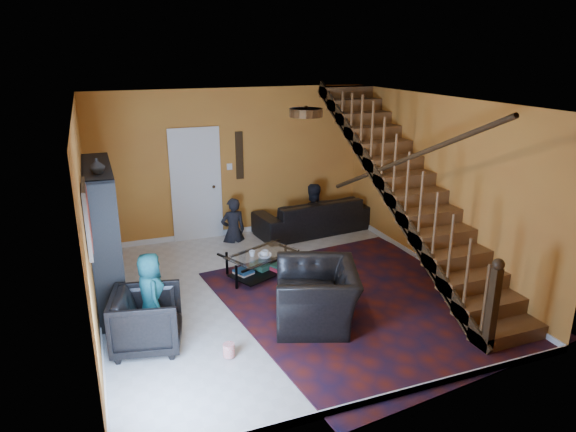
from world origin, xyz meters
name	(u,v)px	position (x,y,z in m)	size (l,w,h in m)	color
floor	(283,292)	(0.00, 0.00, 0.00)	(5.50, 5.50, 0.00)	beige
room	(179,268)	(-1.33, 1.33, 0.05)	(5.50, 5.50, 5.50)	orange
staircase	(410,188)	(2.12, 0.00, 1.40)	(0.95, 5.02, 3.18)	brown
bookshelf	(105,239)	(-2.40, 0.60, 0.96)	(0.35, 1.80, 2.00)	black
door	(196,187)	(-0.70, 2.73, 1.02)	(0.82, 0.05, 2.05)	silver
framed_picture	(87,218)	(-2.57, -0.90, 1.75)	(0.04, 0.74, 0.74)	maroon
wall_hanging	(239,155)	(0.15, 2.73, 1.55)	(0.14, 0.03, 0.90)	black
ceiling_fixture	(306,113)	(0.00, -0.80, 2.74)	(0.40, 0.40, 0.10)	#3F2814
rug	(366,302)	(0.98, -0.77, 0.01)	(3.60, 4.12, 0.02)	#4C140D
sofa	(313,215)	(1.50, 2.30, 0.33)	(2.29, 0.90, 0.67)	black
armchair_left	(147,320)	(-2.05, -0.81, 0.37)	(0.78, 0.80, 0.73)	black
armchair_right	(317,295)	(0.10, -0.99, 0.39)	(1.19, 1.04, 0.77)	black
person_adult_a	(233,231)	(-0.12, 2.35, 0.20)	(0.47, 0.31, 1.29)	black
person_adult_b	(312,218)	(1.50, 2.35, 0.26)	(0.69, 0.54, 1.41)	black
person_child	(151,294)	(-1.95, -0.47, 0.54)	(0.53, 0.34, 1.08)	#1C6C66
coffee_table	(262,264)	(-0.13, 0.59, 0.23)	(1.23, 1.01, 0.41)	black
cup_a	(265,254)	(-0.13, 0.46, 0.46)	(0.12, 0.12, 0.10)	#999999
cup_b	(252,253)	(-0.30, 0.55, 0.45)	(0.10, 0.10, 0.09)	#999999
bowl	(265,256)	(-0.14, 0.43, 0.43)	(0.21, 0.21, 0.05)	#999999
vase	(97,166)	(-2.41, 0.10, 2.10)	(0.18, 0.18, 0.19)	#999999
popcorn_bucket	(229,350)	(-1.20, -1.38, 0.10)	(0.14, 0.14, 0.16)	red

